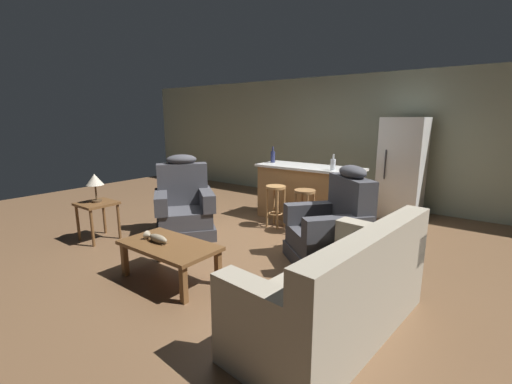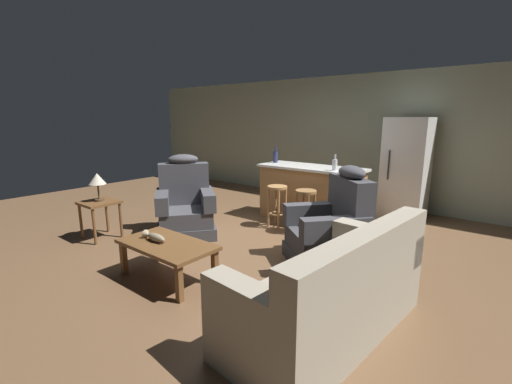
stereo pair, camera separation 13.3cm
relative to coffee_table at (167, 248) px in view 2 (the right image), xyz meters
The scene contains 15 objects.
ground_plane 1.60m from the coffee_table, 85.63° to the left, with size 12.00×12.00×0.00m.
back_wall 4.77m from the coffee_table, 88.55° to the left, with size 12.00×0.05×2.60m.
coffee_table is the anchor object (origin of this frame).
fish_figurine 0.19m from the coffee_table, 162.94° to the right, with size 0.34×0.10×0.10m.
couch 1.87m from the coffee_table, ahead, with size 1.02×1.97×0.94m.
recliner_near_lamp 1.55m from the coffee_table, 132.68° to the left, with size 1.18×1.18×1.20m.
recliner_near_island 1.94m from the coffee_table, 51.30° to the left, with size 1.18×1.18×1.20m.
end_table 1.87m from the coffee_table, behind, with size 0.48×0.48×0.56m.
table_lamp 1.95m from the coffee_table, behind, with size 0.24×0.24×0.41m.
kitchen_island 2.91m from the coffee_table, 87.66° to the left, with size 1.80×0.70×0.95m.
bar_stool_left 2.28m from the coffee_table, 93.40° to the left, with size 0.32×0.32×0.68m.
bar_stool_right 2.31m from the coffee_table, 80.16° to the left, with size 0.32×0.32×0.68m.
refrigerator 4.34m from the coffee_table, 72.29° to the left, with size 0.70×0.69×1.76m.
bottle_tall_green 2.87m from the coffee_table, 76.92° to the left, with size 0.08×0.08×0.25m.
bottle_short_amber 3.08m from the coffee_table, 102.46° to the left, with size 0.08×0.08×0.29m.
Camera 2 is at (2.83, -3.69, 1.75)m, focal length 24.00 mm.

